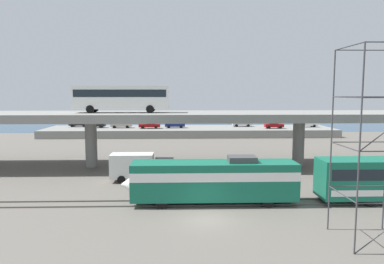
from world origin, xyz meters
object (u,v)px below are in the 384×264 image
Objects in this scene: transit_bus_on_overpass at (122,97)px; parked_car_0 at (95,124)px; parked_car_1 at (274,125)px; parked_car_6 at (79,123)px; parked_car_3 at (150,125)px; parked_car_5 at (242,123)px; train_locomotive at (206,179)px; parked_car_7 at (175,124)px; scaffolding_tower at (376,139)px; parked_car_2 at (121,124)px; service_truck_west at (140,166)px; parked_car_4 at (307,124)px.

parked_car_0 is (-12.07, 35.89, -6.71)m from transit_bus_on_overpass.
parked_car_1 is 0.93× the size of parked_car_6.
transit_bus_on_overpass is at bearing 88.95° from parked_car_3.
parked_car_1 is at bearing -36.12° from parked_car_5.
transit_bus_on_overpass is at bearing -130.64° from parked_car_1.
parked_car_1 is at bearing 49.36° from transit_bus_on_overpass.
parked_car_0 is at bearing -67.12° from train_locomotive.
parked_car_7 is (6.28, 34.90, -6.72)m from transit_bus_on_overpass.
scaffolding_tower is 2.69× the size of parked_car_3.
scaffolding_tower reaches higher than parked_car_2.
parked_car_0 is 1.00× the size of parked_car_2.
parked_car_5 is 1.01× the size of parked_car_6.
scaffolding_tower reaches higher than parked_car_5.
parked_car_5 is (18.77, 45.21, 0.81)m from service_truck_west.
parked_car_2 and parked_car_5 have the same top height.
scaffolding_tower is at bearing 140.70° from train_locomotive.
transit_bus_on_overpass reaches higher than service_truck_west.
parked_car_1 is (18.55, 48.70, 0.25)m from train_locomotive.
parked_car_4 is (16.91, 60.09, -4.29)m from scaffolding_tower.
parked_car_6 is at bearing 179.04° from parked_car_5.
parked_car_6 is (-16.30, 38.25, -6.72)m from transit_bus_on_overpass.
transit_bus_on_overpass is 36.37m from parked_car_2.
parked_car_7 is (-22.00, 1.95, 0.00)m from parked_car_1.
train_locomotive is 56.06m from parked_car_0.
parked_car_1 and parked_car_3 have the same top height.
transit_bus_on_overpass is at bearing 44.28° from parked_car_4.
parked_car_6 is at bearing -64.27° from train_locomotive.
parked_car_2 is (-5.98, 35.24, -6.71)m from transit_bus_on_overpass.
parked_car_3 and parked_car_7 have the same top height.
service_truck_west is 1.65× the size of parked_car_1.
service_truck_west is 1.53× the size of parked_car_6.
parked_car_5 is at bearing -0.96° from parked_car_6.
parked_car_0 is 4.84m from parked_car_6.
service_truck_west is 42.62m from parked_car_7.
parked_car_2 is at bearing -175.14° from parked_car_5.
transit_bus_on_overpass reaches higher than train_locomotive.
parked_car_6 is (-36.26, 62.38, -4.30)m from scaffolding_tower.
service_truck_west is at bearing -50.96° from train_locomotive.
scaffolding_tower reaches higher than transit_bus_on_overpass.
service_truck_west is (-6.61, 8.16, -0.56)m from train_locomotive.
scaffolding_tower is 62.58m from parked_car_4.
parked_car_6 is (-10.32, 3.01, -0.00)m from parked_car_2.
train_locomotive is at bearing -72.88° from parked_car_2.
parked_car_0 is (-32.03, 60.03, -4.29)m from scaffolding_tower.
parked_car_6 is 0.99× the size of parked_car_7.
transit_bus_on_overpass is 43.93m from parked_car_1.
parked_car_0 is 1.04× the size of parked_car_5.
parked_car_4 is at bearing -6.27° from parked_car_5.
service_truck_west is at bearing -70.76° from parked_car_0.
parked_car_2 is at bearing 0.96° from parked_car_4.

